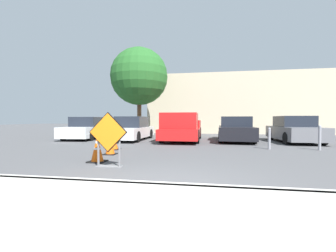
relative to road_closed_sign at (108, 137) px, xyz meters
name	(u,v)px	position (x,y,z in m)	size (l,w,h in m)	color
ground_plane	(193,140)	(1.75, 8.31, -0.79)	(96.00, 96.00, 0.00)	#4C4C4F
sidewalk_strip	(133,230)	(1.75, -3.24, -0.72)	(24.12, 3.10, 0.14)	#ADAAA3
curb_lip	(161,187)	(1.75, -1.69, -0.72)	(24.12, 0.20, 0.14)	#ADAAA3
road_closed_sign	(108,137)	(0.00, 0.00, 0.00)	(1.05, 0.20, 1.44)	black
traffic_cone_nearest	(97,149)	(-0.63, 0.63, -0.40)	(0.48, 0.48, 0.79)	black
traffic_cone_second	(110,144)	(-0.85, 2.03, -0.40)	(0.43, 0.43, 0.80)	black
traffic_cone_third	(114,141)	(-1.27, 3.30, -0.43)	(0.48, 0.48, 0.75)	black
parked_car_nearest	(87,129)	(-5.05, 7.93, -0.15)	(2.09, 4.31, 1.41)	silver
parked_car_second	(132,129)	(-1.96, 7.68, -0.14)	(1.83, 4.45, 1.43)	white
pickup_truck	(182,129)	(1.13, 7.39, -0.07)	(2.15, 5.14, 1.60)	red
parked_car_third	(236,130)	(4.23, 8.07, -0.13)	(2.17, 4.70, 1.42)	black
parked_car_fourth	(294,130)	(7.32, 7.82, -0.13)	(2.00, 4.14, 1.44)	slate
bollard_nearest	(269,138)	(5.14, 4.44, -0.30)	(0.12, 0.12, 0.92)	gray
bollard_second	(320,137)	(7.06, 4.44, -0.25)	(0.12, 0.12, 1.02)	gray
building_facade_backdrop	(239,105)	(5.64, 17.01, 1.90)	(16.88, 5.00, 5.38)	beige
street_tree_behind_lot	(139,77)	(-2.46, 10.89, 3.69)	(4.29, 4.29, 6.63)	#513823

